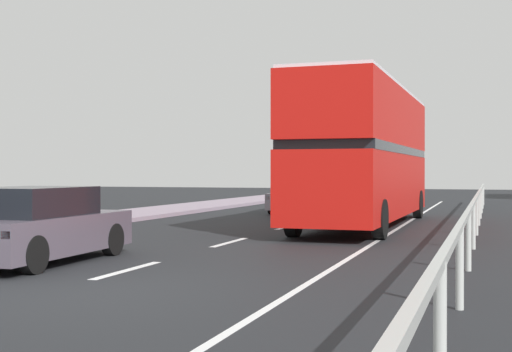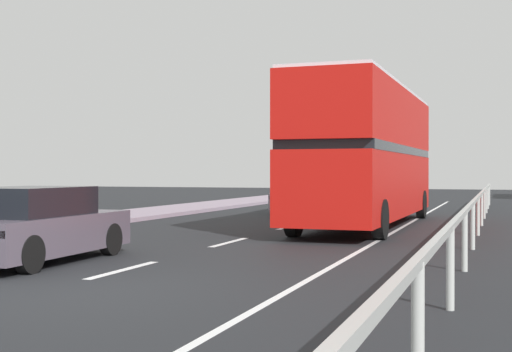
% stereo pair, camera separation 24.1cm
% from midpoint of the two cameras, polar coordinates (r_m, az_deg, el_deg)
% --- Properties ---
extents(ground_plane, '(75.62, 120.00, 0.10)m').
position_cam_midpoint_polar(ground_plane, '(10.61, -15.54, -9.02)').
color(ground_plane, black).
extents(lane_paint_markings, '(3.40, 46.00, 0.01)m').
position_cam_midpoint_polar(lane_paint_markings, '(17.38, 6.11, -5.16)').
color(lane_paint_markings, silver).
rests_on(lane_paint_markings, ground).
extents(bridge_side_railing, '(0.10, 42.00, 1.05)m').
position_cam_midpoint_polar(bridge_side_railing, '(17.63, 17.68, -2.34)').
color(bridge_side_railing, '#B3B6B2').
rests_on(bridge_side_railing, ground).
extents(double_decker_bus_red, '(2.61, 11.44, 4.21)m').
position_cam_midpoint_polar(double_decker_bus_red, '(21.84, 9.31, 1.89)').
color(double_decker_bus_red, red).
rests_on(double_decker_bus_red, ground).
extents(hatchback_car_near, '(1.94, 4.16, 1.39)m').
position_cam_midpoint_polar(hatchback_car_near, '(13.66, -17.03, -3.88)').
color(hatchback_car_near, '#4E4552').
rests_on(hatchback_car_near, ground).
extents(sedan_car_ahead, '(1.98, 4.35, 1.34)m').
position_cam_midpoint_polar(sedan_car_ahead, '(28.91, 4.17, -1.67)').
color(sedan_car_ahead, gray).
rests_on(sedan_car_ahead, ground).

